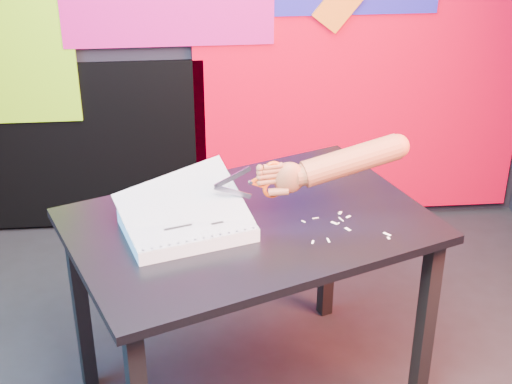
{
  "coord_description": "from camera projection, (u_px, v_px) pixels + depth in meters",
  "views": [
    {
      "loc": [
        -0.15,
        -2.02,
        2.04
      ],
      "look_at": [
        0.04,
        0.16,
        0.87
      ],
      "focal_mm": 55.0,
      "sensor_mm": 36.0,
      "label": 1
    }
  ],
  "objects": [
    {
      "name": "backdrop",
      "position": [
        238.0,
        42.0,
        3.59
      ],
      "size": [
        2.88,
        0.05,
        2.08
      ],
      "color": "red",
      "rests_on": "ground"
    },
    {
      "name": "room",
      "position": [
        248.0,
        64.0,
        2.11
      ],
      "size": [
        3.01,
        3.01,
        2.71
      ],
      "color": "black",
      "rests_on": "ground"
    },
    {
      "name": "hand_forearm",
      "position": [
        341.0,
        163.0,
        2.55
      ],
      "size": [
        0.5,
        0.15,
        0.17
      ],
      "rotation": [
        0.0,
        0.0,
        0.18
      ],
      "color": "brown",
      "rests_on": "work_table"
    },
    {
      "name": "scissors",
      "position": [
        268.0,
        180.0,
        2.51
      ],
      "size": [
        0.23,
        0.05,
        0.13
      ],
      "rotation": [
        0.0,
        0.0,
        0.18
      ],
      "color": "#ABABC5",
      "rests_on": "printout_stack"
    },
    {
      "name": "printout_stack",
      "position": [
        187.0,
        224.0,
        2.49
      ],
      "size": [
        0.46,
        0.38,
        0.2
      ],
      "rotation": [
        0.0,
        0.0,
        0.29
      ],
      "color": "silver",
      "rests_on": "work_table"
    },
    {
      "name": "paper_clippings",
      "position": [
        344.0,
        227.0,
        2.53
      ],
      "size": [
        0.27,
        0.2,
        0.0
      ],
      "color": "white",
      "rests_on": "work_table"
    },
    {
      "name": "work_table",
      "position": [
        250.0,
        247.0,
        2.6
      ],
      "size": [
        1.35,
        1.13,
        0.75
      ],
      "rotation": [
        0.0,
        0.0,
        0.38
      ],
      "color": "black",
      "rests_on": "ground"
    }
  ]
}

